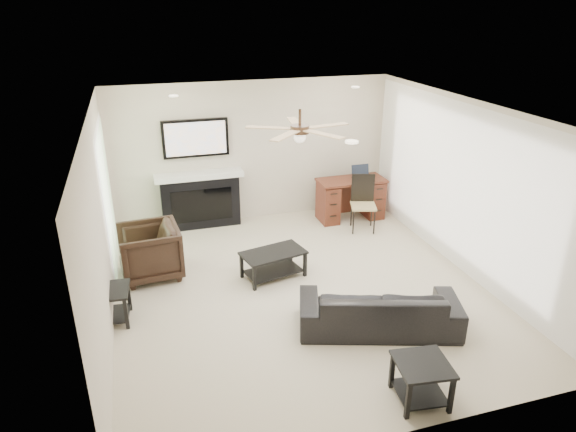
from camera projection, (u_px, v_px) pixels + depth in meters
name	position (u px, v px, depth m)	size (l,w,h in m)	color
room_shell	(314.00, 172.00, 6.66)	(5.50, 5.54, 2.52)	#C0B09A
sofa	(379.00, 308.00, 6.24)	(1.93, 0.76, 0.56)	black
armchair	(150.00, 252.00, 7.40)	(0.83, 0.85, 0.78)	black
coffee_table	(273.00, 264.00, 7.44)	(0.90, 0.50, 0.40)	black
end_table_near	(421.00, 382.00, 5.12)	(0.52, 0.52, 0.45)	black
end_table_left	(110.00, 306.00, 6.39)	(0.50, 0.50, 0.45)	black
fireplace_unit	(199.00, 175.00, 8.83)	(1.52, 0.34, 1.91)	black
desk	(351.00, 199.00, 9.39)	(1.22, 0.56, 0.76)	#3C1E0F
desk_chair	(363.00, 204.00, 8.86)	(0.42, 0.44, 0.97)	black
laptop	(363.00, 173.00, 9.23)	(0.33, 0.24, 0.23)	black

